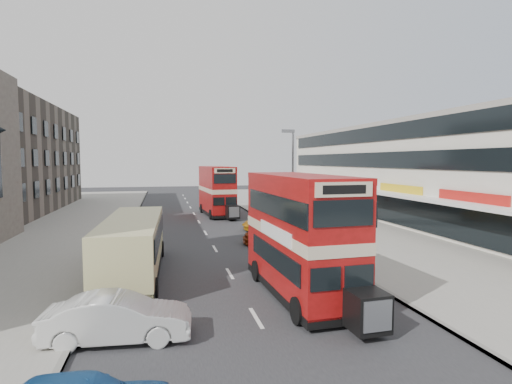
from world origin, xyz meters
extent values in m
plane|color=#28282B|center=(0.00, 0.00, 0.00)|extent=(160.00, 160.00, 0.00)
cube|color=#28282B|center=(0.00, 20.00, 0.01)|extent=(12.00, 90.00, 0.01)
cube|color=gray|center=(12.00, 20.00, 0.07)|extent=(12.00, 90.00, 0.15)
cube|color=gray|center=(-12.00, 20.00, 0.07)|extent=(12.00, 90.00, 0.15)
cube|color=gray|center=(-6.10, 20.00, 0.07)|extent=(0.20, 90.00, 0.16)
cube|color=gray|center=(6.10, 20.00, 0.07)|extent=(0.20, 90.00, 0.16)
cube|color=beige|center=(20.00, 22.00, 4.50)|extent=(8.00, 46.00, 9.00)
cube|color=black|center=(15.95, 22.00, 1.60)|extent=(0.10, 44.00, 2.40)
cube|color=gray|center=(20.00, 22.00, 9.10)|extent=(8.20, 46.20, 0.40)
cube|color=white|center=(15.10, 22.00, 3.00)|extent=(1.80, 44.00, 0.20)
cylinder|color=slate|center=(6.60, 18.00, 4.00)|extent=(0.16, 0.16, 8.00)
cube|color=slate|center=(6.20, 18.00, 8.00)|extent=(1.00, 0.20, 0.25)
cube|color=black|center=(2.36, 4.11, 0.34)|extent=(2.80, 7.95, 0.34)
cube|color=maroon|center=(2.36, 4.11, 1.52)|extent=(2.78, 7.94, 2.16)
cube|color=beige|center=(2.36, 4.11, 2.75)|extent=(2.82, 7.99, 0.44)
cube|color=maroon|center=(2.36, 4.11, 3.92)|extent=(2.78, 7.94, 2.06)
cube|color=maroon|center=(2.36, 4.11, 5.03)|extent=(2.80, 7.97, 0.25)
cube|color=black|center=(3.16, -0.37, 0.88)|extent=(1.23, 1.23, 1.28)
cube|color=black|center=(2.25, 30.28, 0.34)|extent=(3.04, 7.97, 0.34)
cube|color=maroon|center=(2.25, 30.28, 1.51)|extent=(3.02, 7.97, 2.15)
cube|color=beige|center=(2.25, 30.28, 2.73)|extent=(3.06, 8.01, 0.44)
cube|color=maroon|center=(2.25, 30.28, 3.90)|extent=(3.02, 7.97, 2.05)
cube|color=maroon|center=(2.25, 30.28, 5.01)|extent=(3.04, 7.99, 0.24)
cube|color=black|center=(3.19, 25.84, 0.88)|extent=(1.25, 1.26, 1.27)
cube|color=black|center=(-4.75, 8.80, 0.41)|extent=(2.90, 10.22, 0.41)
cube|color=#C3BC7E|center=(-4.75, 8.80, 1.57)|extent=(2.88, 10.22, 2.64)
imported|color=silver|center=(-4.71, 1.14, 0.75)|extent=(4.69, 1.96, 1.51)
imported|color=maroon|center=(4.56, 14.68, 0.74)|extent=(5.15, 2.24, 1.48)
imported|color=orange|center=(5.30, 20.06, 0.63)|extent=(4.58, 2.15, 1.27)
imported|color=gray|center=(8.09, 13.95, 1.01)|extent=(0.64, 0.45, 1.71)
imported|color=gray|center=(9.18, 31.12, 0.95)|extent=(0.99, 0.58, 1.59)
imported|color=gray|center=(3.50, 17.70, 0.50)|extent=(0.90, 1.98, 1.00)
imported|color=black|center=(3.50, 17.70, 1.20)|extent=(0.67, 0.48, 1.70)
camera|label=1|loc=(-3.25, -12.10, 5.75)|focal=28.57mm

